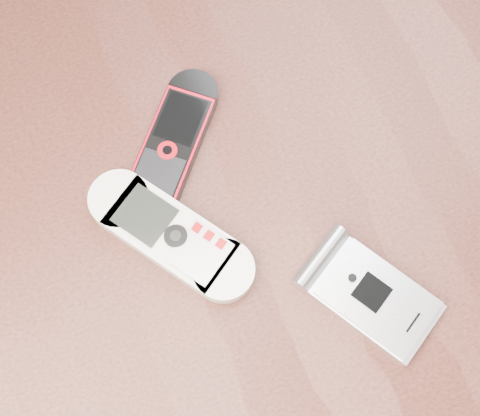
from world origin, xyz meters
The scene contains 5 objects.
ground centered at (0.00, 0.00, 0.00)m, with size 4.00×4.00×0.00m, color #472B19.
table centered at (0.00, 0.00, 0.64)m, with size 1.20×0.80×0.75m.
nokia_white centered at (-0.06, 0.00, 0.76)m, with size 0.05×0.16×0.02m, color white.
nokia_black_red centered at (-0.03, 0.08, 0.76)m, with size 0.05×0.15×0.02m, color black.
motorola_razr centered at (0.08, -0.11, 0.76)m, with size 0.06×0.12×0.02m, color silver.
Camera 1 is at (-0.07, -0.17, 1.31)m, focal length 50.00 mm.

